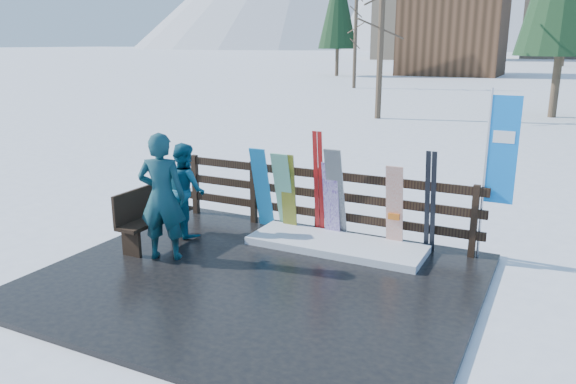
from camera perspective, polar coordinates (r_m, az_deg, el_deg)
The scene contains 18 objects.
ground at distance 8.11m, azimuth -3.26°, elevation -9.17°, with size 700.00×700.00×0.00m, color white.
deck at distance 8.09m, azimuth -3.26°, elevation -8.91°, with size 6.00×5.00×0.08m, color black.
fence at distance 9.72m, azimuth 3.13°, elevation -0.42°, with size 5.60×0.10×1.15m.
snow_patch at distance 9.16m, azimuth 4.91°, elevation -5.36°, with size 2.85×1.00×0.12m, color white.
bench at distance 9.47m, azimuth -13.66°, elevation -2.14°, with size 0.41×1.50×0.97m.
snowboard_0 at distance 9.93m, azimuth -2.65°, elevation 0.40°, with size 0.30×0.03×1.51m, color #1D84C5.
snowboard_1 at distance 9.74m, azimuth -0.43°, elevation -0.02°, with size 0.31×0.03×1.47m, color silver.
snowboard_2 at distance 9.71m, azimuth 0.04°, elevation -0.15°, with size 0.26×0.03×1.41m, color gold.
snowboard_3 at distance 9.40m, azimuth 4.41°, elevation -0.89°, with size 0.27×0.03×1.36m, color white.
snowboard_4 at distance 9.34m, azimuth 4.87°, elevation -0.24°, with size 0.29×0.03×1.63m, color black.
snowboard_5 at distance 9.06m, azimuth 10.76°, elevation -1.59°, with size 0.27×0.03×1.40m, color white.
ski_pair_a at distance 9.49m, azimuth 3.13°, elevation 0.81°, with size 0.16×0.23×1.83m.
ski_pair_b at distance 8.96m, azimuth 14.25°, elevation -1.05°, with size 0.16×0.29×1.66m.
rental_flag at distance 8.84m, azimuth 20.59°, elevation 3.40°, with size 0.45×0.04×2.60m.
person_front at distance 8.67m, azimuth -12.68°, elevation -0.48°, with size 0.71×0.47×1.96m, color #195852.
person_back at distance 9.75m, azimuth -10.41°, elevation 0.28°, with size 0.78×0.61×1.60m, color #13546D.
resort_buildings at distance 122.01m, azimuth 26.50°, elevation 16.52°, with size 73.00×87.60×22.60m.
trees at distance 53.90m, azimuth 27.16°, elevation 15.87°, with size 42.08×68.93×12.43m.
Camera 1 is at (3.72, -6.40, 3.31)m, focal length 35.00 mm.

